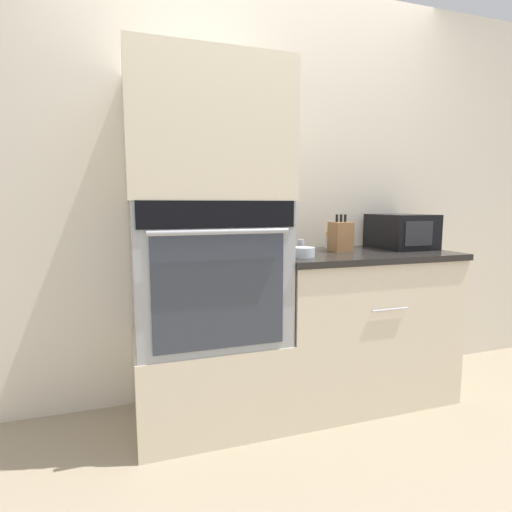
{
  "coord_description": "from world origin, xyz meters",
  "views": [
    {
      "loc": [
        -0.79,
        -1.76,
        1.18
      ],
      "look_at": [
        -0.15,
        0.21,
        0.91
      ],
      "focal_mm": 28.0,
      "sensor_mm": 36.0,
      "label": 1
    }
  ],
  "objects": [
    {
      "name": "microwave",
      "position": [
        0.89,
        0.38,
        1.01
      ],
      "size": [
        0.32,
        0.38,
        0.22
      ],
      "color": "black",
      "rests_on": "counter_unit"
    },
    {
      "name": "oven_cabinet_upper",
      "position": [
        -0.39,
        0.3,
        1.53
      ],
      "size": [
        0.78,
        0.6,
        0.67
      ],
      "color": "beige",
      "rests_on": "wall_oven"
    },
    {
      "name": "oven_cabinet_base",
      "position": [
        -0.39,
        0.3,
        0.24
      ],
      "size": [
        0.78,
        0.6,
        0.47
      ],
      "color": "beige",
      "rests_on": "ground_plane"
    },
    {
      "name": "bowl",
      "position": [
        0.11,
        0.18,
        0.93
      ],
      "size": [
        0.13,
        0.13,
        0.05
      ],
      "color": "silver",
      "rests_on": "counter_unit"
    },
    {
      "name": "counter_unit",
      "position": [
        0.53,
        0.3,
        0.45
      ],
      "size": [
        1.09,
        0.63,
        0.9
      ],
      "color": "beige",
      "rests_on": "ground_plane"
    },
    {
      "name": "ground_plane",
      "position": [
        0.0,
        0.0,
        0.0
      ],
      "size": [
        12.0,
        12.0,
        0.0
      ],
      "primitive_type": "plane",
      "color": "gray"
    },
    {
      "name": "condiment_jar_far",
      "position": [
        0.15,
        0.55,
        0.94
      ],
      "size": [
        0.05,
        0.05,
        0.07
      ],
      "color": "silver",
      "rests_on": "counter_unit"
    },
    {
      "name": "condiment_jar_mid",
      "position": [
        0.45,
        0.52,
        0.95
      ],
      "size": [
        0.05,
        0.05,
        0.11
      ],
      "color": "silver",
      "rests_on": "counter_unit"
    },
    {
      "name": "wall_back",
      "position": [
        0.0,
        0.63,
        1.25
      ],
      "size": [
        8.0,
        0.05,
        2.5
      ],
      "color": "beige",
      "rests_on": "ground_plane"
    },
    {
      "name": "condiment_jar_near",
      "position": [
        0.18,
        0.36,
        0.94
      ],
      "size": [
        0.04,
        0.04,
        0.08
      ],
      "color": "silver",
      "rests_on": "counter_unit"
    },
    {
      "name": "wall_oven",
      "position": [
        -0.39,
        0.3,
        0.84
      ],
      "size": [
        0.76,
        0.64,
        0.73
      ],
      "color": "#9EA0A5",
      "rests_on": "oven_cabinet_base"
    },
    {
      "name": "condiment_jar_back",
      "position": [
        0.55,
        0.45,
        0.93
      ],
      "size": [
        0.04,
        0.04,
        0.06
      ],
      "color": "#427047",
      "rests_on": "counter_unit"
    },
    {
      "name": "knife_block",
      "position": [
        0.43,
        0.35,
        0.99
      ],
      "size": [
        0.11,
        0.12,
        0.22
      ],
      "color": "olive",
      "rests_on": "counter_unit"
    }
  ]
}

